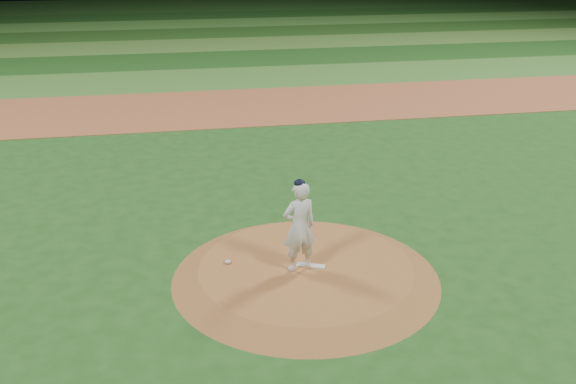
{
  "coord_description": "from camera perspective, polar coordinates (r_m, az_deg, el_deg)",
  "views": [
    {
      "loc": [
        -2.47,
        -11.34,
        6.65
      ],
      "look_at": [
        0.0,
        2.0,
        1.1
      ],
      "focal_mm": 40.0,
      "sensor_mm": 36.0,
      "label": 1
    }
  ],
  "objects": [
    {
      "name": "pitcher_on_mound",
      "position": [
        12.72,
        1.01,
        -3.06
      ],
      "size": [
        0.78,
        0.6,
        1.96
      ],
      "color": "white",
      "rests_on": "pitchers_mound"
    },
    {
      "name": "outfield_stripe_5",
      "position": [
        56.29,
        -8.2,
        15.26
      ],
      "size": [
        70.0,
        5.0,
        0.02
      ],
      "primitive_type": "cube",
      "color": "#194516",
      "rests_on": "ground"
    },
    {
      "name": "outfield_stripe_3",
      "position": [
        46.38,
        -7.56,
        13.84
      ],
      "size": [
        70.0,
        5.0,
        0.02
      ],
      "primitive_type": "cube",
      "color": "#1F4B18",
      "rests_on": "ground"
    },
    {
      "name": "infield_dirt_band",
      "position": [
        26.31,
        -4.81,
        7.56
      ],
      "size": [
        70.0,
        6.0,
        0.02
      ],
      "primitive_type": "cube",
      "color": "#9C5530",
      "rests_on": "ground"
    },
    {
      "name": "outfield_stripe_1",
      "position": [
        36.53,
        -6.58,
        11.64
      ],
      "size": [
        70.0,
        5.0,
        0.02
      ],
      "primitive_type": "cube",
      "color": "#1B4A17",
      "rests_on": "ground"
    },
    {
      "name": "rosin_bag",
      "position": [
        13.41,
        -5.38,
        -6.19
      ],
      "size": [
        0.13,
        0.13,
        0.07
      ],
      "primitive_type": "ellipsoid",
      "color": "beige",
      "rests_on": "pitchers_mound"
    },
    {
      "name": "outfield_stripe_4",
      "position": [
        51.33,
        -7.91,
        14.62
      ],
      "size": [
        70.0,
        5.0,
        0.02
      ],
      "primitive_type": "cube",
      "color": "#39752A",
      "rests_on": "ground"
    },
    {
      "name": "outfield_stripe_0",
      "position": [
        31.64,
        -5.87,
        10.02
      ],
      "size": [
        70.0,
        5.0,
        0.02
      ],
      "primitive_type": "cube",
      "color": "#3B742A",
      "rests_on": "ground"
    },
    {
      "name": "ground",
      "position": [
        13.38,
        1.57,
        -7.57
      ],
      "size": [
        120.0,
        120.0,
        0.0
      ],
      "primitive_type": "plane",
      "color": "#1F4F19",
      "rests_on": "ground"
    },
    {
      "name": "pitchers_mound",
      "position": [
        13.31,
        1.58,
        -7.11
      ],
      "size": [
        5.5,
        5.5,
        0.25
      ],
      "primitive_type": "cone",
      "color": "#985E2F",
      "rests_on": "ground"
    },
    {
      "name": "outfield_stripe_2",
      "position": [
        41.45,
        -7.12,
        12.87
      ],
      "size": [
        70.0,
        5.0,
        0.02
      ],
      "primitive_type": "cube",
      "color": "#43762B",
      "rests_on": "ground"
    },
    {
      "name": "pitching_rubber",
      "position": [
        13.26,
        2.04,
        -6.55
      ],
      "size": [
        0.61,
        0.36,
        0.03
      ],
      "primitive_type": "cube",
      "rotation": [
        0.0,
        0.0,
        -0.39
      ],
      "color": "silver",
      "rests_on": "pitchers_mound"
    }
  ]
}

